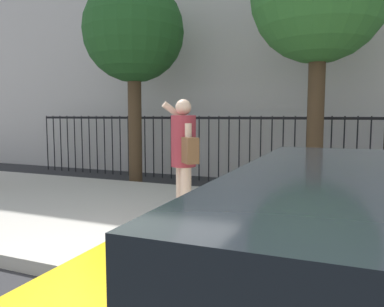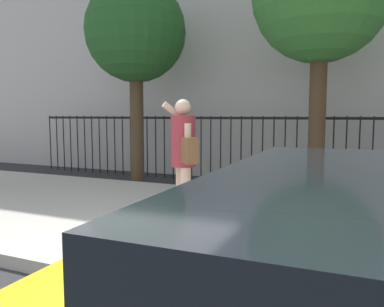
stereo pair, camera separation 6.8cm
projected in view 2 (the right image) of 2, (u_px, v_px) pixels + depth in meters
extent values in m
plane|color=#28282B|center=(78.00, 285.00, 3.63)|extent=(60.00, 60.00, 0.00)
cube|color=#B2ADA3|center=(178.00, 220.00, 5.63)|extent=(28.00, 4.40, 0.15)
cube|color=black|center=(247.00, 118.00, 8.86)|extent=(12.00, 0.04, 0.06)
cylinder|color=black|center=(50.00, 143.00, 11.33)|extent=(0.03, 0.03, 1.60)
cylinder|color=black|center=(57.00, 143.00, 11.22)|extent=(0.03, 0.03, 1.60)
cylinder|color=black|center=(64.00, 143.00, 11.12)|extent=(0.03, 0.03, 1.60)
cylinder|color=black|center=(71.00, 143.00, 11.02)|extent=(0.03, 0.03, 1.60)
cylinder|color=black|center=(78.00, 144.00, 10.92)|extent=(0.03, 0.03, 1.60)
cylinder|color=black|center=(85.00, 144.00, 10.82)|extent=(0.03, 0.03, 1.60)
cylinder|color=black|center=(92.00, 144.00, 10.71)|extent=(0.03, 0.03, 1.60)
cylinder|color=black|center=(100.00, 145.00, 10.61)|extent=(0.03, 0.03, 1.60)
cylinder|color=black|center=(107.00, 145.00, 10.51)|extent=(0.03, 0.03, 1.60)
cylinder|color=black|center=(115.00, 145.00, 10.41)|extent=(0.03, 0.03, 1.60)
cylinder|color=black|center=(123.00, 145.00, 10.31)|extent=(0.03, 0.03, 1.60)
cylinder|color=black|center=(131.00, 146.00, 10.21)|extent=(0.03, 0.03, 1.60)
cylinder|color=black|center=(139.00, 146.00, 10.10)|extent=(0.03, 0.03, 1.60)
cylinder|color=black|center=(147.00, 146.00, 10.00)|extent=(0.03, 0.03, 1.60)
cylinder|color=black|center=(156.00, 147.00, 9.90)|extent=(0.03, 0.03, 1.60)
cylinder|color=black|center=(164.00, 147.00, 9.80)|extent=(0.03, 0.03, 1.60)
cylinder|color=black|center=(173.00, 147.00, 9.70)|extent=(0.03, 0.03, 1.60)
cylinder|color=black|center=(182.00, 148.00, 9.59)|extent=(0.03, 0.03, 1.60)
cylinder|color=black|center=(192.00, 148.00, 9.49)|extent=(0.03, 0.03, 1.60)
cylinder|color=black|center=(201.00, 148.00, 9.39)|extent=(0.03, 0.03, 1.60)
cylinder|color=black|center=(211.00, 149.00, 9.29)|extent=(0.03, 0.03, 1.60)
cylinder|color=black|center=(221.00, 149.00, 9.19)|extent=(0.03, 0.03, 1.60)
cylinder|color=black|center=(231.00, 150.00, 9.09)|extent=(0.03, 0.03, 1.60)
cylinder|color=black|center=(241.00, 150.00, 8.98)|extent=(0.03, 0.03, 1.60)
cylinder|color=black|center=(252.00, 150.00, 8.88)|extent=(0.03, 0.03, 1.60)
cylinder|color=black|center=(262.00, 151.00, 8.78)|extent=(0.03, 0.03, 1.60)
cylinder|color=black|center=(273.00, 151.00, 8.68)|extent=(0.03, 0.03, 1.60)
cylinder|color=black|center=(285.00, 152.00, 8.58)|extent=(0.03, 0.03, 1.60)
cylinder|color=black|center=(296.00, 152.00, 8.47)|extent=(0.03, 0.03, 1.60)
cylinder|color=black|center=(308.00, 152.00, 8.37)|extent=(0.03, 0.03, 1.60)
cylinder|color=black|center=(320.00, 153.00, 8.27)|extent=(0.03, 0.03, 1.60)
cylinder|color=black|center=(333.00, 153.00, 8.17)|extent=(0.03, 0.03, 1.60)
cylinder|color=black|center=(346.00, 154.00, 8.07)|extent=(0.03, 0.03, 1.60)
cylinder|color=black|center=(359.00, 154.00, 7.96)|extent=(0.03, 0.03, 1.60)
cylinder|color=black|center=(372.00, 155.00, 7.86)|extent=(0.03, 0.03, 1.60)
cylinder|color=beige|center=(181.00, 192.00, 5.36)|extent=(0.15, 0.15, 0.77)
cylinder|color=beige|center=(186.00, 195.00, 5.17)|extent=(0.15, 0.15, 0.77)
cylinder|color=#992D38|center=(183.00, 141.00, 5.19)|extent=(0.48, 0.48, 0.70)
sphere|color=beige|center=(183.00, 107.00, 5.15)|extent=(0.22, 0.22, 0.22)
cylinder|color=beige|center=(179.00, 115.00, 5.35)|extent=(0.42, 0.40, 0.38)
cylinder|color=beige|center=(188.00, 144.00, 5.01)|extent=(0.09, 0.09, 0.53)
cube|color=black|center=(184.00, 109.00, 5.31)|extent=(0.05, 0.06, 0.15)
cube|color=brown|center=(189.00, 150.00, 4.96)|extent=(0.31, 0.31, 0.34)
cube|color=#333338|center=(358.00, 201.00, 5.65)|extent=(0.08, 0.41, 0.40)
cylinder|color=#4C3823|center=(137.00, 123.00, 8.87)|extent=(0.31, 0.31, 2.89)
sphere|color=#235623|center=(136.00, 31.00, 8.66)|extent=(2.30, 2.30, 2.30)
cylinder|color=#4C3823|center=(317.00, 118.00, 7.13)|extent=(0.31, 0.31, 3.14)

